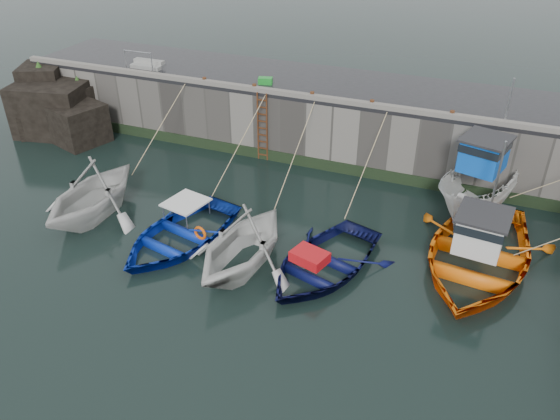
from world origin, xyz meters
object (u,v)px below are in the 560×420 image
at_px(boat_far_orange, 477,254).
at_px(boat_far_white, 481,186).
at_px(boat_near_white, 96,214).
at_px(bollard_e, 452,114).
at_px(bollard_b, 254,87).
at_px(ladder, 262,128).
at_px(boat_near_blacktrim, 243,266).
at_px(fish_crate, 265,81).
at_px(boat_near_navy, 323,268).
at_px(bollard_c, 312,95).
at_px(bollard_a, 204,80).
at_px(boat_near_blue, 180,241).
at_px(bollard_d, 372,103).

bearing_deg(boat_far_orange, boat_far_white, 99.91).
height_order(boat_near_white, boat_far_white, boat_far_white).
height_order(boat_far_white, bollard_e, boat_far_white).
distance_m(bollard_b, bollard_e, 8.50).
xyz_separation_m(boat_near_white, boat_far_white, (13.73, 6.05, 0.99)).
height_order(ladder, boat_near_blacktrim, ladder).
relative_size(fish_crate, bollard_b, 2.27).
xyz_separation_m(ladder, fish_crate, (-0.39, 1.32, 1.71)).
relative_size(boat_near_blacktrim, bollard_b, 16.97).
relative_size(boat_near_white, boat_near_navy, 0.95).
bearing_deg(fish_crate, boat_far_orange, -45.98).
bearing_deg(bollard_c, bollard_a, 180.00).
xyz_separation_m(boat_near_white, boat_near_navy, (9.29, 0.05, 0.00)).
xyz_separation_m(ladder, bollard_c, (2.20, 0.34, 1.71)).
distance_m(boat_far_white, bollard_e, 3.05).
distance_m(boat_near_blue, boat_far_orange, 10.34).
distance_m(ladder, boat_far_white, 9.66).
height_order(ladder, fish_crate, fish_crate).
relative_size(boat_far_orange, bollard_b, 26.51).
relative_size(boat_near_white, bollard_c, 17.69).
height_order(ladder, boat_far_white, boat_far_white).
bearing_deg(bollard_c, boat_near_white, -131.23).
height_order(boat_near_navy, fish_crate, fish_crate).
bearing_deg(ladder, boat_far_white, -4.93).
distance_m(boat_near_blacktrim, bollard_e, 10.22).
xyz_separation_m(fish_crate, bollard_b, (-0.11, -0.98, -0.01)).
distance_m(fish_crate, bollard_c, 2.77).
relative_size(boat_far_white, bollard_c, 22.71).
xyz_separation_m(fish_crate, bollard_e, (8.39, -0.98, -0.01)).
distance_m(ladder, bollard_d, 5.11).
relative_size(ladder, boat_far_white, 0.50).
xyz_separation_m(boat_near_blue, fish_crate, (-0.26, 8.53, 3.31)).
bearing_deg(ladder, boat_near_white, -120.93).
distance_m(boat_far_white, bollard_d, 5.46).
bearing_deg(boat_far_orange, boat_near_blue, -160.23).
bearing_deg(fish_crate, boat_far_white, -27.64).
bearing_deg(bollard_b, bollard_c, 0.00).
bearing_deg(bollard_b, bollard_e, 0.00).
relative_size(fish_crate, bollard_a, 2.27).
relative_size(boat_near_blue, boat_near_navy, 1.02).
xyz_separation_m(boat_near_white, fish_crate, (3.73, 8.19, 3.31)).
bearing_deg(fish_crate, bollard_a, -174.93).
xyz_separation_m(bollard_a, bollard_b, (2.50, 0.00, 0.00)).
xyz_separation_m(bollard_b, bollard_e, (8.50, 0.00, 0.00)).
xyz_separation_m(boat_far_orange, bollard_e, (-1.89, 5.06, 2.84)).
bearing_deg(bollard_a, bollard_c, 0.00).
bearing_deg(bollard_d, boat_near_blue, -123.17).
xyz_separation_m(boat_near_white, bollard_b, (3.62, 7.21, 3.30)).
height_order(boat_near_white, bollard_a, bollard_a).
relative_size(boat_far_orange, bollard_c, 26.51).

